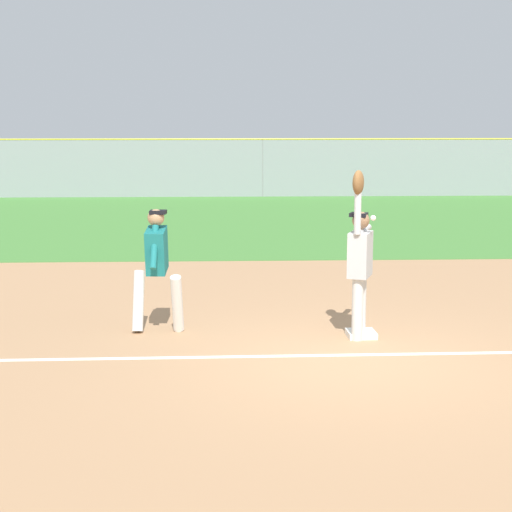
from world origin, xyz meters
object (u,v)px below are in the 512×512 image
at_px(fielder, 360,257).
at_px(parked_car_white, 264,172).
at_px(parked_car_green, 47,174).
at_px(parked_car_silver, 483,172).
at_px(parked_car_blue, 160,173).
at_px(first_base, 361,334).
at_px(parked_car_tan, 365,172).
at_px(runner, 157,262).
at_px(baseball, 373,218).

height_order(fielder, parked_car_white, fielder).
bearing_deg(parked_car_green, parked_car_silver, 5.47).
bearing_deg(parked_car_white, parked_car_silver, -2.81).
xyz_separation_m(parked_car_blue, parked_car_white, (4.45, 0.49, 0.00)).
height_order(first_base, parked_car_silver, parked_car_silver).
distance_m(parked_car_green, parked_car_tan, 13.67).
height_order(first_base, parked_car_blue, parked_car_blue).
bearing_deg(runner, baseball, -8.24).
xyz_separation_m(baseball, parked_car_green, (-9.34, 23.91, -0.98)).
bearing_deg(first_base, parked_car_green, 111.35).
xyz_separation_m(runner, parked_car_tan, (7.17, 24.19, -0.32)).
bearing_deg(parked_car_tan, parked_car_white, -177.82).
bearing_deg(parked_car_green, runner, -69.73).
relative_size(runner, baseball, 23.24).
height_order(parked_car_green, parked_car_blue, same).
distance_m(baseball, parked_car_white, 24.46).
relative_size(parked_car_blue, parked_car_tan, 1.01).
bearing_deg(parked_car_tan, parked_car_blue, -176.85).
bearing_deg(fielder, parked_car_blue, -57.96).
bearing_deg(parked_car_tan, runner, -108.65).
relative_size(fielder, parked_car_silver, 0.51).
bearing_deg(parked_car_green, baseball, -63.91).
bearing_deg(parked_car_white, first_base, -90.83).
relative_size(parked_car_green, parked_car_blue, 1.00).
xyz_separation_m(parked_car_white, parked_car_silver, (9.52, -0.29, 0.00)).
distance_m(first_base, parked_car_blue, 24.16).
height_order(first_base, parked_car_green, parked_car_green).
bearing_deg(fielder, first_base, -101.92).
height_order(baseball, parked_car_tan, baseball).
bearing_deg(baseball, first_base, 110.12).
bearing_deg(baseball, parked_car_tan, 80.15).
height_order(parked_car_tan, parked_car_silver, same).
xyz_separation_m(first_base, parked_car_silver, (9.42, 23.92, 0.63)).
bearing_deg(first_base, parked_car_silver, 68.51).
distance_m(runner, parked_car_silver, 26.54).
relative_size(first_base, baseball, 5.14).
distance_m(first_base, runner, 2.96).
height_order(baseball, parked_car_silver, baseball).
relative_size(fielder, parked_car_tan, 0.51).
distance_m(runner, baseball, 3.00).
relative_size(fielder, parked_car_green, 0.50).
height_order(parked_car_blue, parked_car_white, same).
relative_size(fielder, parked_car_white, 0.51).
bearing_deg(parked_car_silver, parked_car_white, -178.13).
bearing_deg(parked_car_green, parked_car_blue, 5.20).
height_order(runner, parked_car_tan, runner).
xyz_separation_m(fielder, parked_car_blue, (-4.49, 23.81, -0.45)).
xyz_separation_m(parked_car_blue, parked_car_tan, (8.93, 0.83, 0.00)).
xyz_separation_m(parked_car_green, parked_car_white, (9.16, 0.53, 0.00)).
xyz_separation_m(baseball, parked_car_blue, (-4.63, 23.95, -0.98)).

